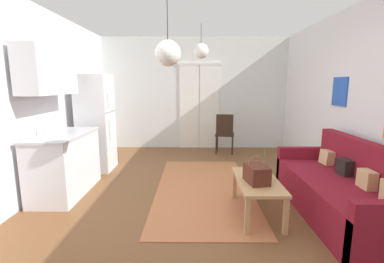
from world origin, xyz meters
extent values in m
cube|color=brown|center=(0.00, 0.00, -0.05)|extent=(5.06, 7.41, 0.10)
cube|color=silver|center=(0.00, 3.46, 1.34)|extent=(4.66, 0.10, 2.69)
cube|color=white|center=(-0.13, 3.39, 1.02)|extent=(0.47, 0.02, 2.03)
cube|color=white|center=(0.36, 3.39, 1.02)|extent=(0.47, 0.02, 2.03)
cube|color=white|center=(0.12, 3.39, 2.06)|extent=(1.05, 0.03, 0.06)
cube|color=blue|center=(2.22, 0.96, 1.47)|extent=(0.02, 0.40, 0.44)
cube|color=silver|center=(-2.28, 0.00, 1.34)|extent=(0.10, 7.01, 2.69)
cube|color=green|center=(-2.22, 1.00, 1.81)|extent=(0.02, 0.32, 0.40)
cube|color=#B26B42|center=(0.13, 0.68, 0.01)|extent=(1.41, 2.85, 0.01)
cube|color=maroon|center=(1.70, -0.16, 0.22)|extent=(0.82, 2.05, 0.45)
cube|color=maroon|center=(2.03, -0.16, 0.45)|extent=(0.15, 2.05, 0.91)
cube|color=maroon|center=(1.70, 0.81, 0.31)|extent=(0.82, 0.11, 0.62)
cube|color=tan|center=(1.89, -0.39, 0.55)|extent=(0.12, 0.20, 0.20)
cube|color=black|center=(1.89, 0.06, 0.55)|extent=(0.14, 0.21, 0.20)
cube|color=tan|center=(1.89, 0.52, 0.55)|extent=(0.16, 0.21, 0.21)
cube|color=tan|center=(0.75, -0.12, 0.43)|extent=(0.49, 0.98, 0.04)
cube|color=tan|center=(0.55, -0.57, 0.21)|extent=(0.05, 0.05, 0.41)
cube|color=tan|center=(0.95, -0.57, 0.21)|extent=(0.05, 0.05, 0.41)
cube|color=tan|center=(0.55, 0.33, 0.21)|extent=(0.05, 0.05, 0.41)
cube|color=tan|center=(0.95, 0.33, 0.21)|extent=(0.05, 0.05, 0.41)
cylinder|color=#2D2D33|center=(0.84, -0.04, 0.53)|extent=(0.09, 0.09, 0.17)
cylinder|color=#477F42|center=(0.84, -0.04, 0.72)|extent=(0.01, 0.01, 0.22)
cube|color=#512319|center=(0.71, -0.22, 0.55)|extent=(0.28, 0.35, 0.21)
torus|color=brown|center=(0.71, -0.22, 0.67)|extent=(0.20, 0.01, 0.20)
cube|color=white|center=(-1.81, 1.64, 0.88)|extent=(0.55, 0.59, 1.75)
cube|color=#4C4C51|center=(-1.53, 1.64, 1.08)|extent=(0.01, 0.57, 0.01)
cylinder|color=#B7BABF|center=(-1.52, 1.48, 1.29)|extent=(0.02, 0.02, 0.25)
cylinder|color=#B7BABF|center=(-1.52, 1.48, 0.77)|extent=(0.02, 0.02, 0.39)
cube|color=silver|center=(-1.88, 0.52, 0.43)|extent=(0.57, 1.20, 0.86)
cube|color=#B7BABF|center=(-1.88, 0.52, 0.87)|extent=(0.60, 1.23, 0.03)
cube|color=#999BA0|center=(-1.88, 0.45, 0.83)|extent=(0.36, 0.40, 0.10)
cylinder|color=#B7BABF|center=(-2.11, 0.45, 0.99)|extent=(0.02, 0.02, 0.20)
cube|color=silver|center=(-2.01, 0.52, 1.76)|extent=(0.32, 1.08, 0.64)
cylinder|color=black|center=(0.90, 3.01, 0.21)|extent=(0.03, 0.03, 0.42)
cylinder|color=black|center=(0.54, 3.07, 0.21)|extent=(0.03, 0.03, 0.42)
cylinder|color=black|center=(0.84, 2.67, 0.21)|extent=(0.03, 0.03, 0.42)
cylinder|color=black|center=(0.49, 2.73, 0.21)|extent=(0.03, 0.03, 0.42)
cube|color=black|center=(0.69, 2.87, 0.43)|extent=(0.48, 0.46, 0.04)
cube|color=black|center=(0.66, 2.69, 0.68)|extent=(0.38, 0.09, 0.47)
cylinder|color=black|center=(-0.28, -0.42, 2.35)|extent=(0.01, 0.01, 0.67)
sphere|color=white|center=(-0.28, -0.42, 1.89)|extent=(0.26, 0.26, 0.26)
cylinder|color=black|center=(0.11, 2.03, 2.51)|extent=(0.01, 0.01, 0.35)
sphere|color=white|center=(0.11, 2.03, 2.19)|extent=(0.28, 0.28, 0.28)
camera|label=1|loc=(-0.02, -3.22, 1.58)|focal=25.16mm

